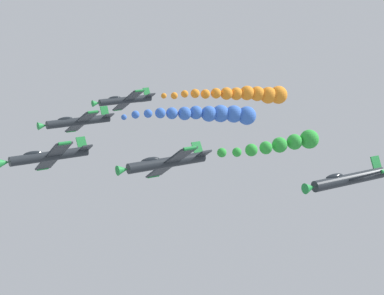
{
  "coord_description": "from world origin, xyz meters",
  "views": [
    {
      "loc": [
        -62.15,
        38.2,
        108.74
      ],
      "look_at": [
        0.0,
        0.0,
        89.98
      ],
      "focal_mm": 60.23,
      "sensor_mm": 36.0,
      "label": 1
    }
  ],
  "objects_px": {
    "airplane_lead": "(48,156)",
    "airplane_left_inner": "(165,163)",
    "airplane_right_inner": "(77,121)",
    "airplane_right_outer": "(124,100)",
    "airplane_left_outer": "(348,179)"
  },
  "relations": [
    {
      "from": "airplane_lead",
      "to": "airplane_right_outer",
      "type": "distance_m",
      "value": 32.79
    },
    {
      "from": "airplane_left_inner",
      "to": "airplane_left_outer",
      "type": "height_order",
      "value": "airplane_left_inner"
    },
    {
      "from": "airplane_lead",
      "to": "airplane_left_inner",
      "type": "relative_size",
      "value": 1.0
    },
    {
      "from": "airplane_left_inner",
      "to": "airplane_left_outer",
      "type": "bearing_deg",
      "value": -135.94
    },
    {
      "from": "airplane_right_inner",
      "to": "airplane_right_outer",
      "type": "bearing_deg",
      "value": -48.27
    },
    {
      "from": "airplane_left_inner",
      "to": "airplane_left_outer",
      "type": "xyz_separation_m",
      "value": [
        -13.39,
        -12.95,
        -0.4
      ]
    },
    {
      "from": "airplane_right_inner",
      "to": "airplane_left_outer",
      "type": "bearing_deg",
      "value": -161.3
    },
    {
      "from": "airplane_right_inner",
      "to": "airplane_right_outer",
      "type": "xyz_separation_m",
      "value": [
        11.14,
        -12.49,
        0.06
      ]
    },
    {
      "from": "airplane_lead",
      "to": "airplane_right_inner",
      "type": "distance_m",
      "value": 16.35
    },
    {
      "from": "airplane_right_inner",
      "to": "airplane_left_outer",
      "type": "relative_size",
      "value": 1.0
    },
    {
      "from": "airplane_left_inner",
      "to": "airplane_right_outer",
      "type": "relative_size",
      "value": 1.0
    },
    {
      "from": "airplane_right_outer",
      "to": "airplane_right_inner",
      "type": "bearing_deg",
      "value": 131.73
    },
    {
      "from": "airplane_left_outer",
      "to": "airplane_right_outer",
      "type": "relative_size",
      "value": 1.0
    },
    {
      "from": "airplane_right_inner",
      "to": "airplane_left_outer",
      "type": "xyz_separation_m",
      "value": [
        -38.05,
        -12.88,
        -0.28
      ]
    },
    {
      "from": "airplane_lead",
      "to": "airplane_left_inner",
      "type": "bearing_deg",
      "value": -141.03
    }
  ]
}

